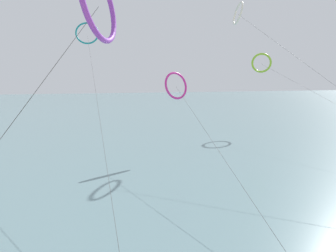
% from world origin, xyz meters
% --- Properties ---
extents(sea_water, '(400.00, 200.00, 0.08)m').
position_xyz_m(sea_water, '(0.00, 108.27, 0.04)').
color(sea_water, slate).
rests_on(sea_water, ground).
extents(kite_teal, '(4.58, 53.94, 20.78)m').
position_xyz_m(kite_teal, '(-5.06, 62.18, 18.56)').
color(kite_teal, teal).
rests_on(kite_teal, ground).
extents(kite_ivory, '(2.24, 38.22, 21.86)m').
position_xyz_m(kite_ivory, '(17.50, 45.06, 20.02)').
color(kite_ivory, silver).
rests_on(kite_ivory, ground).
extents(kite_lime, '(4.74, 43.47, 14.98)m').
position_xyz_m(kite_lime, '(27.43, 53.39, 13.03)').
color(kite_lime, '#8CC62D').
rests_on(kite_lime, ground).
extents(kite_violet, '(10.93, 10.55, 15.96)m').
position_xyz_m(kite_violet, '(-5.24, 17.98, 13.91)').
color(kite_violet, purple).
rests_on(kite_violet, ground).
extents(kite_magenta, '(4.65, 32.39, 10.99)m').
position_xyz_m(kite_magenta, '(5.68, 39.45, 9.12)').
color(kite_magenta, '#CC288E').
rests_on(kite_magenta, ground).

